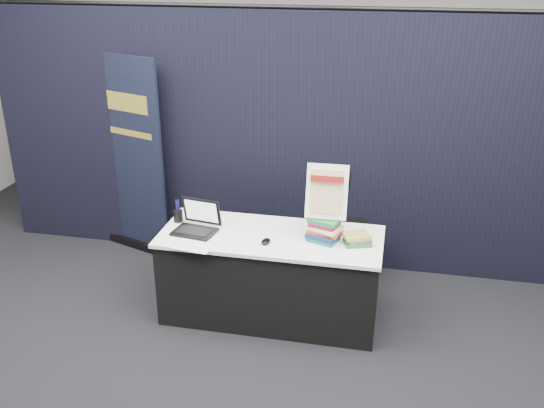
{
  "coord_description": "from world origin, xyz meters",
  "views": [
    {
      "loc": [
        0.93,
        -3.75,
        2.9
      ],
      "look_at": [
        0.01,
        0.55,
        1.02
      ],
      "focal_mm": 40.0,
      "sensor_mm": 36.0,
      "label": 1
    }
  ],
  "objects_px": {
    "display_table": "(271,275)",
    "book_stack_tall": "(325,230)",
    "laptop": "(196,224)",
    "stacking_chair": "(346,221)",
    "book_stack_short": "(357,239)",
    "info_sign": "(327,192)",
    "pullup_banner": "(132,167)"
  },
  "relations": [
    {
      "from": "display_table",
      "to": "book_stack_tall",
      "type": "bearing_deg",
      "value": 0.02
    },
    {
      "from": "laptop",
      "to": "book_stack_tall",
      "type": "height_order",
      "value": "laptop"
    },
    {
      "from": "book_stack_tall",
      "to": "stacking_chair",
      "type": "distance_m",
      "value": 0.91
    },
    {
      "from": "stacking_chair",
      "to": "book_stack_short",
      "type": "bearing_deg",
      "value": -98.2
    },
    {
      "from": "info_sign",
      "to": "display_table",
      "type": "bearing_deg",
      "value": -177.02
    },
    {
      "from": "laptop",
      "to": "info_sign",
      "type": "distance_m",
      "value": 1.11
    },
    {
      "from": "display_table",
      "to": "book_stack_short",
      "type": "distance_m",
      "value": 0.81
    },
    {
      "from": "book_stack_tall",
      "to": "pullup_banner",
      "type": "xyz_separation_m",
      "value": [
        -2.05,
        0.95,
        0.04
      ]
    },
    {
      "from": "info_sign",
      "to": "pullup_banner",
      "type": "relative_size",
      "value": 0.22
    },
    {
      "from": "info_sign",
      "to": "pullup_banner",
      "type": "bearing_deg",
      "value": 154.82
    },
    {
      "from": "pullup_banner",
      "to": "stacking_chair",
      "type": "bearing_deg",
      "value": 17.21
    },
    {
      "from": "book_stack_short",
      "to": "stacking_chair",
      "type": "bearing_deg",
      "value": 100.14
    },
    {
      "from": "book_stack_tall",
      "to": "stacking_chair",
      "type": "xyz_separation_m",
      "value": [
        0.1,
        0.85,
        -0.3
      ]
    },
    {
      "from": "display_table",
      "to": "book_stack_tall",
      "type": "relative_size",
      "value": 6.62
    },
    {
      "from": "book_stack_tall",
      "to": "book_stack_short",
      "type": "height_order",
      "value": "book_stack_tall"
    },
    {
      "from": "info_sign",
      "to": "stacking_chair",
      "type": "relative_size",
      "value": 0.45
    },
    {
      "from": "book_stack_tall",
      "to": "info_sign",
      "type": "bearing_deg",
      "value": 90.0
    },
    {
      "from": "stacking_chair",
      "to": "display_table",
      "type": "bearing_deg",
      "value": -140.61
    },
    {
      "from": "display_table",
      "to": "info_sign",
      "type": "height_order",
      "value": "info_sign"
    },
    {
      "from": "laptop",
      "to": "pullup_banner",
      "type": "relative_size",
      "value": 0.19
    },
    {
      "from": "pullup_banner",
      "to": "stacking_chair",
      "type": "relative_size",
      "value": 2.03
    },
    {
      "from": "laptop",
      "to": "pullup_banner",
      "type": "bearing_deg",
      "value": 143.77
    },
    {
      "from": "book_stack_tall",
      "to": "display_table",
      "type": "bearing_deg",
      "value": -179.98
    },
    {
      "from": "book_stack_tall",
      "to": "book_stack_short",
      "type": "bearing_deg",
      "value": -3.46
    },
    {
      "from": "display_table",
      "to": "pullup_banner",
      "type": "relative_size",
      "value": 0.91
    },
    {
      "from": "laptop",
      "to": "book_stack_short",
      "type": "distance_m",
      "value": 1.31
    },
    {
      "from": "pullup_banner",
      "to": "book_stack_short",
      "type": "bearing_deg",
      "value": -2.93
    },
    {
      "from": "display_table",
      "to": "info_sign",
      "type": "bearing_deg",
      "value": 4.02
    },
    {
      "from": "display_table",
      "to": "info_sign",
      "type": "distance_m",
      "value": 0.89
    },
    {
      "from": "book_stack_tall",
      "to": "pullup_banner",
      "type": "height_order",
      "value": "pullup_banner"
    },
    {
      "from": "stacking_chair",
      "to": "book_stack_tall",
      "type": "bearing_deg",
      "value": -115.08
    },
    {
      "from": "laptop",
      "to": "stacking_chair",
      "type": "xyz_separation_m",
      "value": [
        1.15,
        0.9,
        -0.27
      ]
    }
  ]
}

